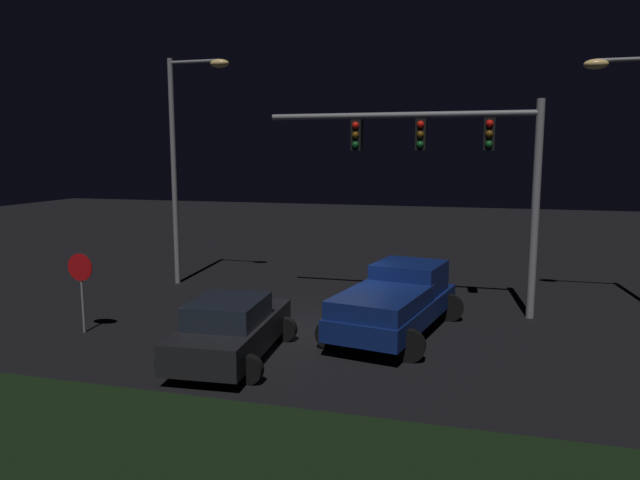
% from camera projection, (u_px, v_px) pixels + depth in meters
% --- Properties ---
extents(ground_plane, '(80.00, 80.00, 0.00)m').
position_uv_depth(ground_plane, '(337.00, 329.00, 16.68)').
color(ground_plane, black).
extents(grass_median, '(22.32, 5.30, 0.10)m').
position_uv_depth(grass_median, '(208.00, 479.00, 8.90)').
color(grass_median, black).
rests_on(grass_median, ground_plane).
extents(pickup_truck, '(3.57, 5.68, 1.80)m').
position_uv_depth(pickup_truck, '(397.00, 297.00, 16.26)').
color(pickup_truck, navy).
rests_on(pickup_truck, ground_plane).
extents(car_sedan, '(2.67, 4.51, 1.51)m').
position_uv_depth(car_sedan, '(231.00, 329.00, 14.20)').
color(car_sedan, black).
rests_on(car_sedan, ground_plane).
extents(traffic_signal_gantry, '(8.32, 0.56, 6.50)m').
position_uv_depth(traffic_signal_gantry, '(453.00, 155.00, 17.76)').
color(traffic_signal_gantry, slate).
rests_on(traffic_signal_gantry, ground_plane).
extents(street_lamp_left, '(2.42, 0.44, 8.36)m').
position_uv_depth(street_lamp_left, '(184.00, 145.00, 21.75)').
color(street_lamp_left, slate).
rests_on(street_lamp_left, ground_plane).
extents(stop_sign, '(0.76, 0.08, 2.23)m').
position_uv_depth(stop_sign, '(81.00, 278.00, 16.13)').
color(stop_sign, slate).
rests_on(stop_sign, ground_plane).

